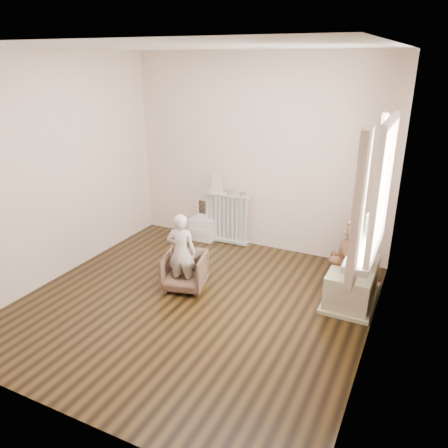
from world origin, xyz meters
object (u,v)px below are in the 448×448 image
at_px(child, 182,252).
at_px(plush_cat, 371,223).
at_px(toy_vanity, 203,221).
at_px(toy_bench, 352,283).
at_px(radiator, 226,217).
at_px(teddy_bear, 354,242).
at_px(armchair, 185,271).

xyz_separation_m(child, plush_cat, (1.92, 0.41, 0.53)).
height_order(toy_vanity, toy_bench, toy_vanity).
xyz_separation_m(toy_vanity, toy_bench, (2.29, -0.80, -0.08)).
relative_size(radiator, teddy_bear, 1.51).
height_order(armchair, toy_bench, armchair).
distance_m(radiator, toy_vanity, 0.37).
relative_size(armchair, plush_cat, 1.80).
height_order(child, teddy_bear, child).
xyz_separation_m(toy_vanity, armchair, (0.50, -1.39, -0.06)).
bearing_deg(armchair, radiator, 82.00).
relative_size(toy_bench, teddy_bear, 1.75).
distance_m(teddy_bear, plush_cat, 0.46).
bearing_deg(child, teddy_bear, -172.95).
distance_m(radiator, child, 1.48).
bearing_deg(radiator, toy_vanity, -175.18).
height_order(toy_vanity, plush_cat, plush_cat).
height_order(radiator, teddy_bear, teddy_bear).
relative_size(toy_bench, plush_cat, 3.25).
xyz_separation_m(radiator, toy_vanity, (-0.36, -0.03, -0.11)).
distance_m(armchair, plush_cat, 2.11).
distance_m(toy_vanity, toy_bench, 2.43).
height_order(radiator, plush_cat, plush_cat).
xyz_separation_m(radiator, armchair, (0.15, -1.42, -0.17)).
height_order(radiator, toy_vanity, radiator).
relative_size(toy_vanity, teddy_bear, 1.19).
bearing_deg(child, plush_cat, 178.03).
distance_m(armchair, child, 0.26).
xyz_separation_m(radiator, teddy_bear, (1.90, -0.79, 0.28)).
bearing_deg(plush_cat, toy_bench, 97.39).
xyz_separation_m(toy_bench, plush_cat, (0.14, -0.22, 0.80)).
bearing_deg(teddy_bear, armchair, -164.20).
height_order(toy_vanity, child, child).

